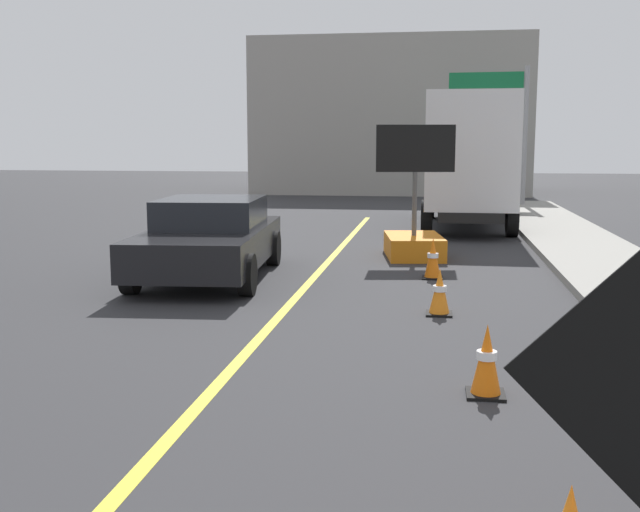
% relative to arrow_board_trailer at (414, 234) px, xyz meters
% --- Properties ---
extents(lane_center_stripe, '(0.14, 36.00, 0.01)m').
position_rel_arrow_board_trailer_xyz_m(lane_center_stripe, '(-1.66, -9.92, -0.48)').
color(lane_center_stripe, yellow).
rests_on(lane_center_stripe, ground).
extents(arrow_board_trailer, '(1.59, 1.94, 2.70)m').
position_rel_arrow_board_trailer_xyz_m(arrow_board_trailer, '(0.00, 0.00, 0.00)').
color(arrow_board_trailer, orange).
rests_on(arrow_board_trailer, ground).
extents(box_truck, '(2.45, 6.79, 3.57)m').
position_rel_arrow_board_trailer_xyz_m(box_truck, '(1.30, 5.59, 1.42)').
color(box_truck, black).
rests_on(box_truck, ground).
extents(pickup_car, '(2.32, 4.63, 1.38)m').
position_rel_arrow_board_trailer_xyz_m(pickup_car, '(-3.46, -2.96, 0.22)').
color(pickup_car, black).
rests_on(pickup_car, ground).
extents(highway_guide_sign, '(2.79, 0.28, 5.00)m').
position_rel_arrow_board_trailer_xyz_m(highway_guide_sign, '(2.73, 12.41, 2.94)').
color(highway_guide_sign, gray).
rests_on(highway_guide_sign, ground).
extents(far_building_block, '(12.42, 7.54, 6.95)m').
position_rel_arrow_board_trailer_xyz_m(far_building_block, '(-1.68, 21.41, 3.00)').
color(far_building_block, gray).
rests_on(far_building_block, ground).
extents(traffic_cone_mid_lane, '(0.36, 0.36, 0.69)m').
position_rel_arrow_board_trailer_xyz_m(traffic_cone_mid_lane, '(0.92, -8.64, -0.14)').
color(traffic_cone_mid_lane, black).
rests_on(traffic_cone_mid_lane, ground).
extents(traffic_cone_far_lane, '(0.36, 0.36, 0.65)m').
position_rel_arrow_board_trailer_xyz_m(traffic_cone_far_lane, '(0.50, -5.29, -0.16)').
color(traffic_cone_far_lane, black).
rests_on(traffic_cone_far_lane, ground).
extents(traffic_cone_curbside, '(0.36, 0.36, 0.72)m').
position_rel_arrow_board_trailer_xyz_m(traffic_cone_curbside, '(0.40, -2.48, -0.13)').
color(traffic_cone_curbside, black).
rests_on(traffic_cone_curbside, ground).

